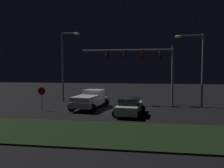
% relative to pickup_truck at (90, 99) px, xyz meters
% --- Properties ---
extents(ground_plane, '(80.00, 80.00, 0.00)m').
position_rel_pickup_truck_xyz_m(ground_plane, '(2.84, 0.25, -1.00)').
color(ground_plane, black).
extents(grass_median, '(23.47, 5.62, 0.10)m').
position_rel_pickup_truck_xyz_m(grass_median, '(2.84, -8.72, -0.95)').
color(grass_median, black).
rests_on(grass_median, ground_plane).
extents(pickup_truck, '(3.35, 5.62, 1.80)m').
position_rel_pickup_truck_xyz_m(pickup_truck, '(0.00, 0.00, 0.00)').
color(pickup_truck, '#B7B7BC').
rests_on(pickup_truck, ground_plane).
extents(car_sedan, '(2.71, 4.53, 1.51)m').
position_rel_pickup_truck_xyz_m(car_sedan, '(4.13, -2.69, -0.26)').
color(car_sedan, '#B7B7BC').
rests_on(car_sedan, ground_plane).
extents(traffic_signal_gantry, '(10.32, 0.56, 6.50)m').
position_rel_pickup_truck_xyz_m(traffic_signal_gantry, '(5.05, 3.66, 4.03)').
color(traffic_signal_gantry, slate).
rests_on(traffic_signal_gantry, ground_plane).
extents(street_lamp_left, '(2.30, 0.44, 8.48)m').
position_rel_pickup_truck_xyz_m(street_lamp_left, '(-4.26, 4.80, 4.28)').
color(street_lamp_left, slate).
rests_on(street_lamp_left, ground_plane).
extents(street_lamp_right, '(2.96, 0.44, 7.58)m').
position_rel_pickup_truck_xyz_m(street_lamp_right, '(10.66, 2.54, 3.85)').
color(street_lamp_right, slate).
rests_on(street_lamp_right, ground_plane).
extents(stop_sign, '(0.76, 0.08, 2.23)m').
position_rel_pickup_truck_xyz_m(stop_sign, '(-4.41, -1.64, 0.56)').
color(stop_sign, slate).
rests_on(stop_sign, ground_plane).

